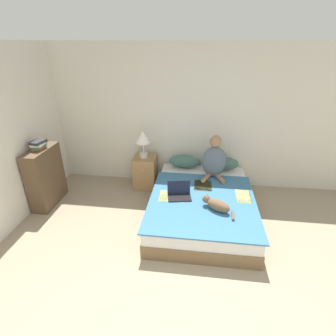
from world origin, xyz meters
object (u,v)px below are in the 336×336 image
at_px(cat_tabby, 217,205).
at_px(table_lamp, 143,139).
at_px(book_stack_top, 38,145).
at_px(pillow_far, 222,163).
at_px(person_sitting, 214,160).
at_px(bed, 202,205).
at_px(nightstand, 146,172).
at_px(pillow_near, 185,161).
at_px(bookshelf, 46,177).
at_px(laptop_open, 179,194).

height_order(cat_tabby, table_lamp, table_lamp).
bearing_deg(cat_tabby, table_lamp, -11.01).
bearing_deg(cat_tabby, book_stack_top, 23.08).
bearing_deg(pillow_far, table_lamp, -176.23).
bearing_deg(pillow_far, person_sitting, -118.92).
relative_size(bed, nightstand, 3.49).
relative_size(pillow_far, cat_tabby, 1.35).
height_order(bed, pillow_far, pillow_far).
relative_size(pillow_near, nightstand, 0.97).
xyz_separation_m(table_lamp, bookshelf, (-1.51, -0.76, -0.47)).
bearing_deg(cat_tabby, laptop_open, 6.30).
distance_m(person_sitting, table_lamp, 1.31).
bearing_deg(book_stack_top, pillow_near, 20.64).
bearing_deg(laptop_open, pillow_near, 78.98).
distance_m(bed, laptop_open, 0.46).
height_order(bed, person_sitting, person_sitting).
distance_m(pillow_near, nightstand, 0.77).
height_order(bed, bookshelf, bookshelf).
distance_m(bed, table_lamp, 1.56).
bearing_deg(book_stack_top, bookshelf, -177.56).
distance_m(pillow_far, person_sitting, 0.40).
bearing_deg(book_stack_top, pillow_far, 16.13).
height_order(pillow_far, cat_tabby, pillow_far).
distance_m(cat_tabby, bookshelf, 2.84).
relative_size(person_sitting, laptop_open, 1.91).
height_order(pillow_far, laptop_open, pillow_far).
relative_size(pillow_far, person_sitting, 0.80).
xyz_separation_m(pillow_near, bookshelf, (-2.26, -0.85, -0.03)).
bearing_deg(laptop_open, person_sitting, 44.38).
bearing_deg(pillow_near, pillow_far, 0.00).
distance_m(pillow_near, book_stack_top, 2.48).
xyz_separation_m(pillow_far, person_sitting, (-0.17, -0.30, 0.19)).
bearing_deg(book_stack_top, table_lamp, 26.63).
bearing_deg(pillow_far, nightstand, -176.98).
xyz_separation_m(pillow_far, nightstand, (-1.42, -0.07, -0.22)).
xyz_separation_m(pillow_near, person_sitting, (0.52, -0.30, 0.19)).
distance_m(laptop_open, bookshelf, 2.27).
relative_size(bed, pillow_near, 3.61).
distance_m(table_lamp, bookshelf, 1.76).
xyz_separation_m(pillow_near, laptop_open, (-0.01, -1.05, -0.07)).
bearing_deg(pillow_near, bookshelf, -159.39).
height_order(laptop_open, book_stack_top, book_stack_top).
relative_size(laptop_open, book_stack_top, 1.50).
height_order(cat_tabby, bookshelf, bookshelf).
height_order(pillow_near, bookshelf, bookshelf).
bearing_deg(table_lamp, pillow_near, 7.17).
xyz_separation_m(person_sitting, book_stack_top, (-2.78, -0.55, 0.35)).
bearing_deg(person_sitting, pillow_near, 149.66).
bearing_deg(pillow_far, pillow_near, 180.00).
bearing_deg(laptop_open, cat_tabby, -36.88).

